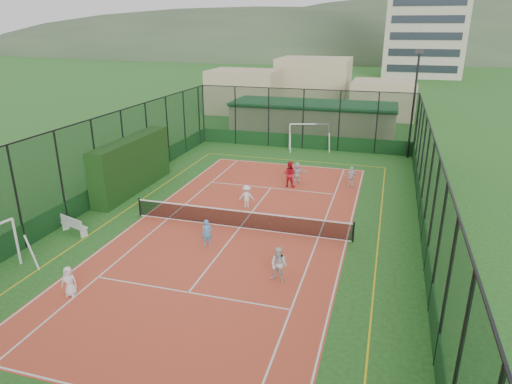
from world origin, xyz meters
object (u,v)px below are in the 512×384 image
(floodlight_ne, at_px, (413,105))
(child_far_left, at_px, (247,196))
(white_bench, at_px, (74,224))
(futsal_goal_far, at_px, (309,137))
(child_near_left, at_px, (69,281))
(child_near_mid, at_px, (207,233))
(child_near_right, at_px, (279,265))
(child_far_back, at_px, (297,172))
(clubhouse, at_px, (313,119))
(child_far_right, at_px, (351,177))
(coach, at_px, (289,174))

(floodlight_ne, xyz_separation_m, child_far_left, (-9.08, -13.85, -3.43))
(floodlight_ne, height_order, white_bench, floodlight_ne)
(futsal_goal_far, distance_m, child_near_left, 25.21)
(white_bench, height_order, child_near_mid, child_near_mid)
(child_near_right, relative_size, child_far_back, 1.06)
(clubhouse, height_order, white_bench, clubhouse)
(child_far_right, bearing_deg, child_far_left, 46.48)
(child_far_left, height_order, child_far_back, child_far_back)
(floodlight_ne, height_order, child_near_mid, floodlight_ne)
(white_bench, bearing_deg, coach, 66.62)
(child_far_back, bearing_deg, child_near_mid, 71.30)
(child_near_right, height_order, child_far_left, child_near_right)
(floodlight_ne, bearing_deg, futsal_goal_far, 178.03)
(floodlight_ne, relative_size, child_near_mid, 6.32)
(child_near_left, height_order, child_near_right, child_near_right)
(child_near_mid, relative_size, child_far_left, 0.96)
(child_far_left, distance_m, child_far_right, 7.58)
(child_near_left, bearing_deg, coach, 57.16)
(child_near_right, distance_m, child_far_right, 12.74)
(futsal_goal_far, bearing_deg, child_far_left, -110.78)
(white_bench, xyz_separation_m, child_far_left, (7.32, 5.72, 0.21))
(child_near_left, height_order, child_far_left, child_far_left)
(child_near_right, bearing_deg, white_bench, -172.95)
(child_far_back, xyz_separation_m, coach, (-0.31, -0.95, 0.15))
(coach, bearing_deg, white_bench, 54.03)
(clubhouse, relative_size, futsal_goal_far, 4.55)
(clubhouse, relative_size, child_near_mid, 11.65)
(child_far_left, bearing_deg, white_bench, 27.64)
(white_bench, xyz_separation_m, child_far_back, (9.18, 10.95, 0.24))
(white_bench, bearing_deg, futsal_goal_far, 85.34)
(floodlight_ne, xyz_separation_m, coach, (-7.53, -9.57, -3.26))
(child_far_right, bearing_deg, child_near_right, 84.25)
(futsal_goal_far, distance_m, child_near_right, 21.61)
(clubhouse, distance_m, futsal_goal_far, 5.18)
(child_near_left, bearing_deg, child_far_left, 57.18)
(clubhouse, height_order, child_far_right, clubhouse)
(clubhouse, xyz_separation_m, coach, (1.07, -14.97, -0.71))
(child_near_left, distance_m, child_near_mid, 6.50)
(child_far_right, bearing_deg, clubhouse, -68.44)
(futsal_goal_far, bearing_deg, child_near_mid, -110.71)
(white_bench, height_order, child_far_back, child_far_back)
(child_far_right, bearing_deg, floodlight_ne, -111.13)
(clubhouse, bearing_deg, child_near_mid, -91.98)
(white_bench, distance_m, child_far_left, 9.29)
(white_bench, distance_m, child_near_mid, 6.99)
(child_near_mid, distance_m, coach, 9.59)
(child_far_right, height_order, child_far_back, child_far_back)
(white_bench, relative_size, child_far_back, 1.20)
(child_near_right, bearing_deg, child_far_right, 97.45)
(white_bench, height_order, child_near_left, child_near_left)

